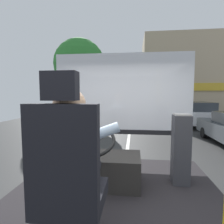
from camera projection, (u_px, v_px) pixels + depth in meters
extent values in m
cube|color=#2F2F2F|center=(130.00, 128.00, 10.72)|extent=(18.00, 44.00, 0.05)
cube|color=silver|center=(130.00, 128.00, 10.72)|extent=(0.12, 39.60, 0.00)
cube|color=black|center=(112.00, 213.00, 1.95)|extent=(2.60, 3.20, 0.06)
cube|color=black|center=(73.00, 197.00, 1.43)|extent=(0.48, 0.48, 0.12)
cube|color=black|center=(62.00, 155.00, 1.20)|extent=(0.48, 0.10, 0.66)
cube|color=black|center=(60.00, 86.00, 1.16)|extent=(0.22, 0.10, 0.18)
cylinder|color=black|center=(88.00, 174.00, 1.52)|extent=(0.15, 0.42, 0.15)
cylinder|color=black|center=(66.00, 173.00, 1.54)|extent=(0.15, 0.42, 0.15)
cylinder|color=silver|center=(70.00, 156.00, 1.37)|extent=(0.31, 0.31, 0.54)
cube|color=maroon|center=(77.00, 142.00, 1.52)|extent=(0.06, 0.01, 0.34)
sphere|color=tan|center=(69.00, 105.00, 1.33)|extent=(0.23, 0.23, 0.23)
cylinder|color=silver|center=(90.00, 137.00, 1.58)|extent=(0.52, 0.20, 0.25)
cylinder|color=silver|center=(69.00, 136.00, 1.60)|extent=(0.52, 0.20, 0.25)
cube|color=#282623|center=(99.00, 169.00, 2.52)|extent=(1.10, 0.56, 0.40)
cylinder|color=black|center=(93.00, 155.00, 2.13)|extent=(0.07, 0.24, 0.41)
torus|color=black|center=(91.00, 141.00, 2.02)|extent=(0.53, 0.50, 0.25)
cylinder|color=black|center=(91.00, 141.00, 2.02)|extent=(0.15, 0.15, 0.09)
cube|color=#333338|center=(181.00, 150.00, 2.51)|extent=(0.22, 0.22, 0.93)
cube|color=#9E9993|center=(182.00, 115.00, 2.47)|extent=(0.20, 0.20, 0.02)
cube|color=silver|center=(122.00, 92.00, 3.43)|extent=(2.50, 0.01, 1.40)
cube|color=black|center=(122.00, 132.00, 3.50)|extent=(2.50, 0.08, 0.08)
cylinder|color=#4C3828|center=(80.00, 102.00, 12.49)|extent=(0.28, 0.28, 2.81)
sphere|color=#2C772D|center=(79.00, 64.00, 12.26)|extent=(3.31, 3.31, 3.31)
cube|color=tan|center=(205.00, 77.00, 17.08)|extent=(11.25, 4.74, 6.99)
cube|color=gold|center=(216.00, 87.00, 14.77)|extent=(10.80, 0.12, 0.60)
cylinder|color=black|center=(204.00, 133.00, 8.24)|extent=(0.14, 0.47, 0.47)
cube|color=silver|center=(195.00, 115.00, 11.75)|extent=(1.80, 4.38, 0.67)
cube|color=#282D33|center=(197.00, 106.00, 11.44)|extent=(1.47, 2.41, 0.51)
cylinder|color=black|center=(202.00, 118.00, 13.03)|extent=(0.14, 0.55, 0.55)
cylinder|color=black|center=(176.00, 118.00, 13.22)|extent=(0.14, 0.55, 0.55)
cylinder|color=black|center=(219.00, 124.00, 10.34)|extent=(0.14, 0.55, 0.55)
cylinder|color=black|center=(187.00, 124.00, 10.54)|extent=(0.14, 0.55, 0.55)
cube|color=navy|center=(174.00, 109.00, 17.61)|extent=(1.95, 3.81, 0.57)
cube|color=#282D33|center=(175.00, 104.00, 17.33)|extent=(1.60, 2.09, 0.43)
cylinder|color=black|center=(181.00, 111.00, 18.69)|extent=(0.14, 0.46, 0.46)
cylinder|color=black|center=(162.00, 111.00, 18.91)|extent=(0.14, 0.46, 0.46)
cylinder|color=black|center=(188.00, 114.00, 16.36)|extent=(0.14, 0.46, 0.46)
cylinder|color=black|center=(166.00, 114.00, 16.57)|extent=(0.14, 0.46, 0.46)
cube|color=#195633|center=(167.00, 106.00, 22.28)|extent=(1.88, 4.44, 0.63)
cube|color=#282D33|center=(168.00, 101.00, 21.97)|extent=(1.55, 2.44, 0.48)
cylinder|color=black|center=(172.00, 108.00, 23.57)|extent=(0.14, 0.51, 0.51)
cylinder|color=black|center=(158.00, 108.00, 23.78)|extent=(0.14, 0.51, 0.51)
cylinder|color=black|center=(177.00, 109.00, 20.85)|extent=(0.14, 0.51, 0.51)
cylinder|color=black|center=(161.00, 109.00, 21.05)|extent=(0.14, 0.51, 0.51)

